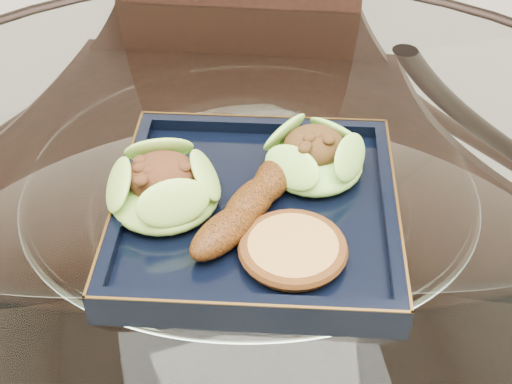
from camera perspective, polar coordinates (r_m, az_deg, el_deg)
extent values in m
cylinder|color=white|center=(0.71, -0.48, -2.36)|extent=(1.10, 1.10, 0.01)
torus|color=black|center=(0.71, -0.48, -2.36)|extent=(1.13, 1.13, 0.02)
cylinder|color=black|center=(1.24, 9.44, -4.56)|extent=(0.04, 0.04, 0.75)
cylinder|color=black|center=(1.18, -17.06, -8.87)|extent=(0.04, 0.04, 0.75)
cube|color=black|center=(1.15, -2.26, -4.01)|extent=(0.49, 0.49, 0.04)
cube|color=black|center=(1.14, -1.42, 11.18)|extent=(0.36, 0.15, 0.42)
cylinder|color=black|center=(1.45, -7.68, -5.25)|extent=(0.03, 0.03, 0.41)
cylinder|color=black|center=(1.42, 5.52, -6.25)|extent=(0.03, 0.03, 0.41)
cube|color=black|center=(0.69, 0.00, -1.88)|extent=(0.34, 0.34, 0.02)
ellipsoid|color=#6BA830|center=(0.68, -7.41, 0.17)|extent=(0.14, 0.14, 0.04)
ellipsoid|color=#68A630|center=(0.72, 4.66, 2.68)|extent=(0.12, 0.12, 0.04)
ellipsoid|color=#5D2C09|center=(0.67, -0.47, -0.87)|extent=(0.14, 0.14, 0.03)
cylinder|color=#BF8E3F|center=(0.64, 2.96, -4.68)|extent=(0.11, 0.11, 0.02)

